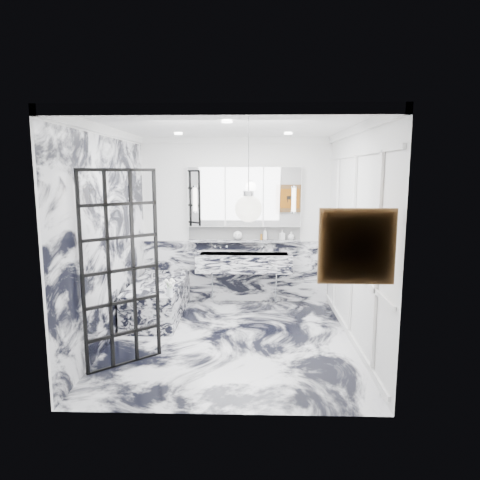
{
  "coord_description": "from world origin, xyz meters",
  "views": [
    {
      "loc": [
        0.28,
        -5.47,
        2.23
      ],
      "look_at": [
        0.11,
        0.5,
        1.28
      ],
      "focal_mm": 32.0,
      "sensor_mm": 36.0,
      "label": 1
    }
  ],
  "objects_px": {
    "crittall_door": "(121,270)",
    "mirror_cabinet": "(244,197)",
    "bathtub": "(158,299)",
    "trough_sink": "(244,262)"
  },
  "relations": [
    {
      "from": "trough_sink",
      "to": "bathtub",
      "type": "bearing_deg",
      "value": -153.52
    },
    {
      "from": "mirror_cabinet",
      "to": "bathtub",
      "type": "xyz_separation_m",
      "value": [
        -1.32,
        -0.83,
        -1.54
      ]
    },
    {
      "from": "crittall_door",
      "to": "trough_sink",
      "type": "bearing_deg",
      "value": 20.27
    },
    {
      "from": "mirror_cabinet",
      "to": "bathtub",
      "type": "height_order",
      "value": "mirror_cabinet"
    },
    {
      "from": "trough_sink",
      "to": "mirror_cabinet",
      "type": "height_order",
      "value": "mirror_cabinet"
    },
    {
      "from": "trough_sink",
      "to": "bathtub",
      "type": "xyz_separation_m",
      "value": [
        -1.33,
        -0.66,
        -0.45
      ]
    },
    {
      "from": "mirror_cabinet",
      "to": "bathtub",
      "type": "distance_m",
      "value": 2.2
    },
    {
      "from": "mirror_cabinet",
      "to": "trough_sink",
      "type": "bearing_deg",
      "value": -90.0
    },
    {
      "from": "crittall_door",
      "to": "mirror_cabinet",
      "type": "bearing_deg",
      "value": 21.99
    },
    {
      "from": "crittall_door",
      "to": "bathtub",
      "type": "bearing_deg",
      "value": 49.54
    }
  ]
}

